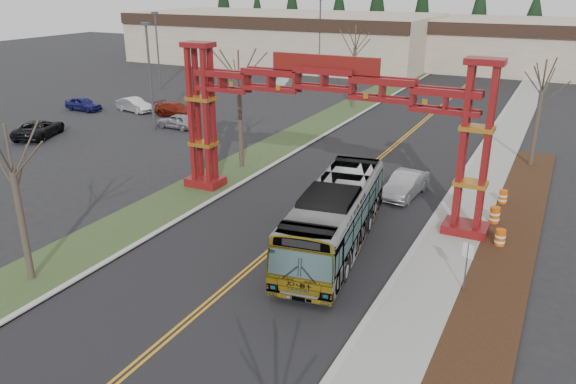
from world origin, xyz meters
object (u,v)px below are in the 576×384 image
Objects in this scene: bare_tree_median_mid at (239,82)px; parked_car_mid_b at (83,104)px; retail_building_east at (564,47)px; parked_car_near_b at (134,105)px; barrel_mid at (494,216)px; parked_car_mid_a at (177,110)px; bare_tree_right_far at (542,91)px; barrel_north at (503,198)px; bare_tree_median_far at (355,48)px; bare_tree_median_near at (12,170)px; light_pole_far at (320,32)px; light_pole_mid at (157,45)px; retail_building_west at (284,38)px; parked_car_near_a at (178,121)px; parked_car_far_a at (284,82)px; transit_bus at (335,217)px; light_pole_near at (150,69)px; silver_sedan at (405,185)px; gateway_arch at (324,105)px; barrel_south at (500,238)px; street_sign at (467,258)px.

parked_car_mid_b is at bearing 160.15° from bare_tree_median_mid.
retail_building_east is 9.16× the size of parked_car_near_b.
bare_tree_median_mid is 8.01× the size of barrel_mid.
barrel_mid is at bearing -109.18° from parked_car_mid_a.
bare_tree_right_far is 9.91m from barrel_north.
bare_tree_median_far is at bearing -46.59° from parked_car_near_b.
bare_tree_median_near is 57.40m from light_pole_far.
retail_building_east is 39.95m from bare_tree_median_far.
barrel_mid is (41.52, -23.95, -4.62)m from light_pole_mid.
parked_car_mid_b is 3.98× the size of barrel_mid.
parked_car_mid_b is at bearing -178.81° from bare_tree_right_far.
retail_building_west reaches higher than barrel_mid.
retail_building_east is at bearing 152.80° from parked_car_near_a.
bare_tree_median_near reaches higher than parked_car_far_a.
barrel_north is (40.77, -7.74, -0.23)m from parked_car_mid_b.
transit_bus is at bearing -60.82° from retail_building_west.
barrel_north is (29.42, -4.79, -4.77)m from light_pole_near.
light_pole_mid reaches higher than bare_tree_median_mid.
parked_car_near_b reaches higher than parked_car_mid_a.
transit_bus is 19.96m from bare_tree_right_far.
bare_tree_median_mid is (-18.00, -57.57, 2.43)m from retail_building_east.
bare_tree_median_near is at bearing -148.30° from transit_bus.
silver_sedan is at bearing -167.96° from barrel_north.
parked_car_near_b is (3.31, -39.14, -3.08)m from retail_building_west.
silver_sedan is 0.50× the size of light_pole_mid.
barrel_mid is at bearing -53.02° from retail_building_west.
light_pole_mid is at bearing 48.12° from parked_car_mid_a.
transit_bus is at bearing -40.94° from light_pole_mid.
bare_tree_median_mid is (-8.00, 4.39, -0.04)m from gateway_arch.
light_pole_mid is at bearing 141.31° from gateway_arch.
light_pole_far is (-22.85, 39.07, 5.13)m from silver_sedan.
parked_car_mid_a is at bearing -95.00° from light_pole_far.
bare_tree_median_mid is (0.00, 17.63, 0.92)m from bare_tree_median_near.
light_pole_mid is (-34.96, 30.32, 3.50)m from transit_bus.
retail_building_west reaches higher than bare_tree_right_far.
bare_tree_median_far reaches higher than barrel_south.
barrel_mid is at bearing -90.82° from retail_building_east.
light_pole_mid reaches higher than parked_car_mid_a.
street_sign is (17.02, -10.32, -4.32)m from bare_tree_median_mid.
bare_tree_median_far is 8.18× the size of barrel_mid.
parked_car_near_b is at bearing -105.01° from light_pole_far.
parked_car_near_b is 1.04× the size of parked_car_mid_b.
gateway_arch is at bearing -60.93° from retail_building_west.
retail_building_east is (40.00, 8.00, -0.25)m from retail_building_west.
light_pole_far is 11.30× the size of barrel_north.
light_pole_near is at bearing -101.01° from parked_car_far_a.
parked_car_mid_a is at bearing 161.73° from silver_sedan.
gateway_arch is 0.40× the size of retail_building_west.
light_pole_far is 10.13× the size of barrel_mid.
barrel_south is (-0.22, -14.50, -4.83)m from bare_tree_right_far.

